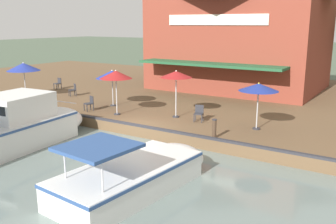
# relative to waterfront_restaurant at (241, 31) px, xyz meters

# --- Properties ---
(ground_plane) EXTENTS (220.00, 220.00, 0.00)m
(ground_plane) POSITION_rel_waterfront_restaurant_xyz_m (13.86, 0.10, -5.00)
(ground_plane) COLOR #4C5B47
(quay_deck) EXTENTS (22.00, 56.00, 0.60)m
(quay_deck) POSITION_rel_waterfront_restaurant_xyz_m (2.86, 0.10, -4.70)
(quay_deck) COLOR brown
(quay_deck) RESTS_ON ground
(quay_edge_fender) EXTENTS (0.20, 50.40, 0.10)m
(quay_edge_fender) POSITION_rel_waterfront_restaurant_xyz_m (13.76, 0.10, -4.35)
(quay_edge_fender) COLOR #2D2D33
(quay_edge_fender) RESTS_ON quay_deck
(waterfront_restaurant) EXTENTS (11.16, 12.67, 8.82)m
(waterfront_restaurant) POSITION_rel_waterfront_restaurant_xyz_m (0.00, 0.00, 0.00)
(waterfront_restaurant) COLOR brown
(waterfront_restaurant) RESTS_ON quay_deck
(patio_umbrella_mid_patio_left) EXTENTS (1.87, 1.87, 2.26)m
(patio_umbrella_mid_patio_left) POSITION_rel_waterfront_restaurant_xyz_m (11.12, 5.40, -2.36)
(patio_umbrella_mid_patio_left) COLOR #B7B7B7
(patio_umbrella_mid_patio_left) RESTS_ON quay_deck
(patio_umbrella_mid_patio_right) EXTENTS (1.98, 1.98, 2.22)m
(patio_umbrella_mid_patio_right) POSITION_rel_waterfront_restaurant_xyz_m (10.77, -3.86, -2.45)
(patio_umbrella_mid_patio_right) COLOR #B7B7B7
(patio_umbrella_mid_patio_right) RESTS_ON quay_deck
(patio_umbrella_near_quay_edge) EXTENTS (1.79, 1.79, 2.50)m
(patio_umbrella_near_quay_edge) POSITION_rel_waterfront_restaurant_xyz_m (12.40, -2.18, -2.16)
(patio_umbrella_near_quay_edge) COLOR #B7B7B7
(patio_umbrella_near_quay_edge) RESTS_ON quay_deck
(patio_umbrella_by_entrance) EXTENTS (1.71, 1.71, 2.55)m
(patio_umbrella_by_entrance) POSITION_rel_waterfront_restaurant_xyz_m (11.15, 0.90, -2.07)
(patio_umbrella_by_entrance) COLOR #B7B7B7
(patio_umbrella_by_entrance) RESTS_ON quay_deck
(patio_umbrella_far_corner) EXTENTS (2.21, 2.21, 2.40)m
(patio_umbrella_far_corner) POSITION_rel_waterfront_restaurant_xyz_m (11.86, -10.74, -2.30)
(patio_umbrella_far_corner) COLOR #B7B7B7
(patio_umbrella_far_corner) RESTS_ON quay_deck
(cafe_chair_mid_patio) EXTENTS (0.55, 0.55, 0.85)m
(cafe_chair_mid_patio) POSITION_rel_waterfront_restaurant_xyz_m (11.28, 2.37, -3.92)
(cafe_chair_mid_patio) COLOR #2D2D33
(cafe_chair_mid_patio) RESTS_ON quay_deck
(cafe_chair_under_first_umbrella) EXTENTS (0.60, 0.60, 0.85)m
(cafe_chair_under_first_umbrella) POSITION_rel_waterfront_restaurant_xyz_m (9.75, -8.34, -3.92)
(cafe_chair_under_first_umbrella) COLOR #2D2D33
(cafe_chair_under_first_umbrella) RESTS_ON quay_deck
(cafe_chair_far_corner_seat) EXTENTS (0.57, 0.57, 0.85)m
(cafe_chair_far_corner_seat) POSITION_rel_waterfront_restaurant_xyz_m (12.49, -4.14, -3.92)
(cafe_chair_far_corner_seat) COLOR #2D2D33
(cafe_chair_far_corner_seat) RESTS_ON quay_deck
(cafe_chair_back_row_seat) EXTENTS (0.49, 0.49, 0.85)m
(cafe_chair_back_row_seat) POSITION_rel_waterfront_restaurant_xyz_m (8.32, -11.48, -3.92)
(cafe_chair_back_row_seat) COLOR #2D2D33
(cafe_chair_back_row_seat) RESTS_ON quay_deck
(motorboat_distant_upstream) EXTENTS (6.46, 2.84, 1.97)m
(motorboat_distant_upstream) POSITION_rel_waterfront_restaurant_xyz_m (18.42, 3.85, -4.39)
(motorboat_distant_upstream) COLOR white
(motorboat_distant_upstream) RESTS_ON river_water
(motorboat_nearest_quay) EXTENTS (8.92, 3.51, 2.43)m
(motorboat_nearest_quay) POSITION_rel_waterfront_restaurant_xyz_m (18.09, -3.60, -4.05)
(motorboat_nearest_quay) COLOR silver
(motorboat_nearest_quay) RESTS_ON river_water
(mooring_post) EXTENTS (0.22, 0.22, 0.87)m
(mooring_post) POSITION_rel_waterfront_restaurant_xyz_m (13.51, 4.30, -3.95)
(mooring_post) COLOR #473323
(mooring_post) RESTS_ON quay_deck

